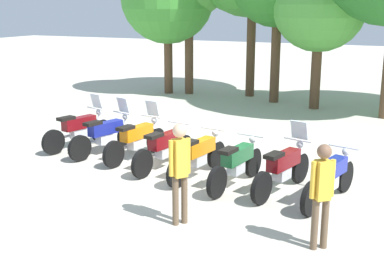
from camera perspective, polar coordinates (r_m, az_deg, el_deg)
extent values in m
plane|color=#BCB7A8|center=(11.45, -1.05, -4.92)|extent=(80.00, 80.00, 0.00)
cylinder|color=black|center=(13.99, -10.28, -0.30)|extent=(0.26, 0.64, 0.64)
cylinder|color=black|center=(13.09, -15.46, -1.56)|extent=(0.26, 0.64, 0.64)
cube|color=silver|center=(13.91, -10.34, 1.06)|extent=(0.21, 0.38, 0.04)
cube|color=maroon|center=(13.47, -12.69, 0.57)|extent=(0.50, 0.98, 0.30)
cube|color=silver|center=(13.51, -12.80, -0.58)|extent=(0.32, 0.44, 0.24)
cube|color=black|center=(13.20, -14.10, 1.06)|extent=(0.35, 0.49, 0.08)
cylinder|color=silver|center=(13.86, -10.62, 0.89)|extent=(0.11, 0.23, 0.64)
cylinder|color=silver|center=(13.74, -10.96, 2.19)|extent=(0.61, 0.20, 0.04)
sphere|color=silver|center=(13.84, -10.53, 1.79)|extent=(0.20, 0.20, 0.16)
cylinder|color=silver|center=(13.47, -14.21, -0.96)|extent=(0.25, 0.69, 0.07)
cube|color=silver|center=(13.74, -10.81, 3.05)|extent=(0.38, 0.22, 0.39)
cylinder|color=black|center=(13.33, -7.33, -0.89)|extent=(0.27, 0.64, 0.64)
cylinder|color=black|center=(12.38, -12.62, -2.27)|extent=(0.27, 0.64, 0.64)
cube|color=silver|center=(13.25, -7.38, 0.53)|extent=(0.21, 0.38, 0.04)
cube|color=navy|center=(12.78, -9.77, 0.00)|extent=(0.51, 0.98, 0.30)
cube|color=silver|center=(12.82, -9.89, -1.21)|extent=(0.32, 0.44, 0.24)
cube|color=black|center=(12.50, -11.20, 0.52)|extent=(0.35, 0.49, 0.08)
cylinder|color=silver|center=(13.20, -7.66, 0.35)|extent=(0.11, 0.23, 0.64)
cylinder|color=silver|center=(13.06, -8.00, 1.71)|extent=(0.61, 0.20, 0.04)
sphere|color=silver|center=(13.17, -7.56, 1.29)|extent=(0.20, 0.20, 0.16)
cylinder|color=silver|center=(12.77, -11.37, -1.61)|extent=(0.26, 0.69, 0.07)
cube|color=silver|center=(13.06, -7.83, 2.61)|extent=(0.38, 0.22, 0.39)
cylinder|color=black|center=(12.85, -4.11, -1.37)|extent=(0.21, 0.65, 0.64)
cylinder|color=black|center=(11.74, -8.88, -2.97)|extent=(0.21, 0.65, 0.64)
cube|color=silver|center=(12.77, -4.13, 0.11)|extent=(0.18, 0.38, 0.04)
cube|color=orange|center=(12.23, -6.27, -0.50)|extent=(0.43, 0.98, 0.30)
cube|color=silver|center=(12.26, -6.39, -1.77)|extent=(0.29, 0.43, 0.24)
cube|color=black|center=(11.90, -7.56, 0.00)|extent=(0.32, 0.48, 0.08)
cylinder|color=silver|center=(12.71, -4.39, -0.08)|extent=(0.09, 0.23, 0.64)
cylinder|color=silver|center=(12.56, -4.68, 1.32)|extent=(0.62, 0.15, 0.04)
sphere|color=silver|center=(12.69, -4.29, 0.90)|extent=(0.19, 0.19, 0.16)
cylinder|color=silver|center=(12.17, -7.88, -2.23)|extent=(0.19, 0.70, 0.07)
cube|color=silver|center=(12.57, -4.52, 2.26)|extent=(0.38, 0.19, 0.39)
cylinder|color=black|center=(12.14, -1.00, -2.24)|extent=(0.20, 0.65, 0.64)
cylinder|color=black|center=(10.97, -5.67, -4.08)|extent=(0.20, 0.65, 0.64)
cube|color=silver|center=(12.05, -1.01, -0.69)|extent=(0.18, 0.37, 0.04)
cube|color=maroon|center=(11.48, -3.09, -1.38)|extent=(0.41, 0.98, 0.30)
cube|color=silver|center=(11.52, -3.22, -2.73)|extent=(0.28, 0.43, 0.24)
cube|color=black|center=(11.13, -4.34, -0.88)|extent=(0.31, 0.47, 0.08)
cylinder|color=silver|center=(11.99, -1.25, -0.89)|extent=(0.09, 0.23, 0.64)
cylinder|color=silver|center=(11.84, -1.51, 0.59)|extent=(0.62, 0.14, 0.04)
sphere|color=silver|center=(11.97, -1.15, 0.15)|extent=(0.18, 0.18, 0.16)
cylinder|color=silver|center=(11.41, -4.77, -3.24)|extent=(0.18, 0.70, 0.07)
cylinder|color=black|center=(11.58, 2.77, -3.05)|extent=(0.20, 0.65, 0.64)
cylinder|color=black|center=(10.35, -1.70, -5.11)|extent=(0.20, 0.65, 0.64)
cube|color=silver|center=(11.49, 2.79, -1.43)|extent=(0.18, 0.37, 0.04)
cube|color=orange|center=(10.89, 0.81, -2.20)|extent=(0.41, 0.98, 0.30)
cube|color=silver|center=(10.93, 0.66, -3.62)|extent=(0.28, 0.43, 0.24)
cube|color=black|center=(10.52, -0.38, -1.71)|extent=(0.31, 0.47, 0.08)
cylinder|color=silver|center=(11.42, 2.56, -1.64)|extent=(0.09, 0.23, 0.64)
cylinder|color=silver|center=(11.26, 2.34, -0.10)|extent=(0.62, 0.14, 0.04)
sphere|color=silver|center=(11.40, 2.67, -0.56)|extent=(0.18, 0.18, 0.16)
cylinder|color=silver|center=(10.80, -0.93, -4.18)|extent=(0.18, 0.70, 0.07)
cylinder|color=black|center=(11.11, 6.94, -3.87)|extent=(0.20, 0.65, 0.64)
cylinder|color=black|center=(9.82, 2.84, -6.19)|extent=(0.20, 0.65, 0.64)
cube|color=silver|center=(11.01, 6.99, -2.19)|extent=(0.17, 0.37, 0.04)
cube|color=#1E6033|center=(10.39, 5.20, -3.06)|extent=(0.40, 0.98, 0.30)
cube|color=silver|center=(10.43, 5.03, -4.54)|extent=(0.28, 0.43, 0.24)
cube|color=black|center=(10.00, 4.13, -2.57)|extent=(0.30, 0.47, 0.08)
cylinder|color=silver|center=(10.94, 6.78, -2.42)|extent=(0.08, 0.23, 0.64)
cylinder|color=silver|center=(10.78, 6.61, -0.82)|extent=(0.62, 0.13, 0.04)
sphere|color=silver|center=(10.92, 6.90, -1.29)|extent=(0.18, 0.18, 0.16)
cylinder|color=silver|center=(10.27, 3.43, -5.16)|extent=(0.18, 0.70, 0.07)
cylinder|color=black|center=(10.90, 12.14, -4.44)|extent=(0.25, 0.64, 0.64)
cylinder|color=black|center=(9.61, 7.90, -6.76)|extent=(0.25, 0.64, 0.64)
cube|color=silver|center=(10.80, 12.23, -2.73)|extent=(0.21, 0.38, 0.04)
cube|color=maroon|center=(10.18, 10.38, -3.59)|extent=(0.49, 0.98, 0.30)
cube|color=silver|center=(10.22, 10.18, -5.11)|extent=(0.31, 0.44, 0.24)
cube|color=black|center=(9.79, 9.29, -3.09)|extent=(0.34, 0.49, 0.08)
cylinder|color=silver|center=(10.73, 12.01, -2.96)|extent=(0.10, 0.23, 0.64)
cylinder|color=silver|center=(10.56, 11.87, -1.33)|extent=(0.61, 0.19, 0.04)
sphere|color=silver|center=(10.70, 12.16, -1.81)|extent=(0.19, 0.19, 0.16)
cylinder|color=silver|center=(10.06, 8.53, -5.70)|extent=(0.24, 0.70, 0.07)
cube|color=silver|center=(10.56, 12.07, -0.22)|extent=(0.38, 0.22, 0.39)
cylinder|color=black|center=(10.60, 16.98, -5.26)|extent=(0.25, 0.64, 0.64)
cylinder|color=black|center=(9.26, 13.30, -7.82)|extent=(0.25, 0.64, 0.64)
cube|color=silver|center=(10.50, 17.10, -3.51)|extent=(0.20, 0.38, 0.04)
cube|color=navy|center=(9.85, 15.51, -4.46)|extent=(0.48, 0.98, 0.30)
cube|color=silver|center=(9.90, 15.30, -6.02)|extent=(0.31, 0.44, 0.24)
cube|color=black|center=(9.45, 14.61, -3.98)|extent=(0.34, 0.49, 0.08)
cylinder|color=silver|center=(10.43, 16.91, -3.76)|extent=(0.10, 0.23, 0.64)
cylinder|color=silver|center=(10.25, 16.85, -2.09)|extent=(0.61, 0.19, 0.04)
sphere|color=silver|center=(10.40, 17.07, -2.57)|extent=(0.19, 0.19, 0.16)
cylinder|color=silver|center=(9.72, 13.69, -6.67)|extent=(0.24, 0.70, 0.07)
cylinder|color=brown|center=(8.11, 14.82, -10.41)|extent=(0.15, 0.15, 0.81)
cylinder|color=brown|center=(8.04, 13.75, -10.59)|extent=(0.15, 0.15, 0.81)
cube|color=gold|center=(7.81, 14.59, -5.73)|extent=(0.30, 0.29, 0.61)
cylinder|color=gold|center=(7.89, 15.62, -5.49)|extent=(0.11, 0.11, 0.58)
cylinder|color=gold|center=(7.73, 13.56, -5.75)|extent=(0.11, 0.11, 0.58)
sphere|color=brown|center=(7.68, 14.79, -2.59)|extent=(0.31, 0.31, 0.22)
cylinder|color=brown|center=(8.62, -1.88, -8.29)|extent=(0.15, 0.15, 0.86)
cylinder|color=brown|center=(8.69, -0.87, -8.09)|extent=(0.15, 0.15, 0.86)
cube|color=gold|center=(8.41, -1.41, -3.42)|extent=(0.29, 0.30, 0.65)
cylinder|color=gold|center=(8.33, -2.39, -3.46)|extent=(0.11, 0.11, 0.61)
cylinder|color=gold|center=(8.47, -0.44, -3.16)|extent=(0.11, 0.11, 0.61)
sphere|color=#DBAD89|center=(8.28, -1.43, -0.31)|extent=(0.33, 0.33, 0.23)
cylinder|color=brown|center=(21.47, -2.70, 7.50)|extent=(0.36, 0.36, 2.67)
cylinder|color=brown|center=(21.26, -0.34, 8.80)|extent=(0.36, 0.36, 3.65)
cylinder|color=brown|center=(20.82, 6.70, 9.04)|extent=(0.36, 0.36, 3.97)
cylinder|color=brown|center=(19.62, 9.44, 7.80)|extent=(0.36, 0.36, 3.39)
cylinder|color=brown|center=(18.69, 13.87, 5.99)|extent=(0.36, 0.36, 2.54)
sphere|color=#4C9E3D|center=(18.54, 14.31, 13.42)|extent=(3.29, 3.29, 3.29)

